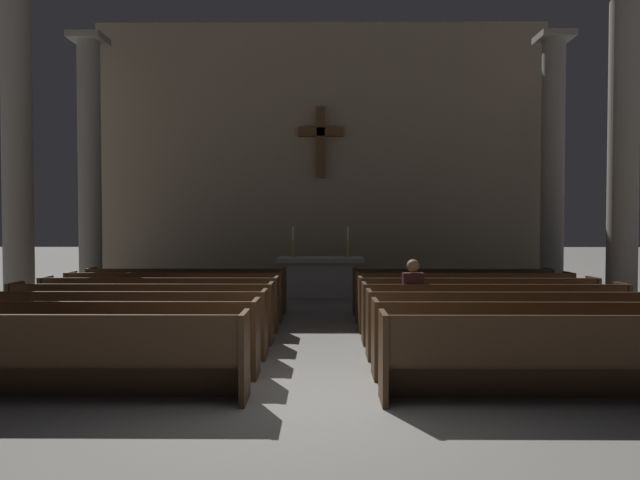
{
  "coord_description": "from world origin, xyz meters",
  "views": [
    {
      "loc": [
        0.12,
        -6.15,
        1.88
      ],
      "look_at": [
        0.0,
        7.59,
        1.48
      ],
      "focal_mm": 33.12,
      "sensor_mm": 36.0,
      "label": 1
    }
  ],
  "objects": [
    {
      "name": "ground_plane",
      "position": [
        0.0,
        0.0,
        0.0
      ],
      "size": [
        80.0,
        80.0,
        0.0
      ],
      "primitive_type": "plane",
      "color": "slate"
    },
    {
      "name": "pew_left_row_1",
      "position": [
        -2.73,
        -0.04,
        0.48
      ],
      "size": [
        4.07,
        0.5,
        0.95
      ],
      "color": "#422B19",
      "rests_on": "ground"
    },
    {
      "name": "pew_left_row_2",
      "position": [
        -2.73,
        0.96,
        0.48
      ],
      "size": [
        4.07,
        0.5,
        0.95
      ],
      "color": "#422B19",
      "rests_on": "ground"
    },
    {
      "name": "pew_left_row_3",
      "position": [
        -2.73,
        1.97,
        0.48
      ],
      "size": [
        4.07,
        0.5,
        0.95
      ],
      "color": "#422B19",
      "rests_on": "ground"
    },
    {
      "name": "pew_left_row_4",
      "position": [
        -2.73,
        2.98,
        0.48
      ],
      "size": [
        4.07,
        0.5,
        0.95
      ],
      "color": "#422B19",
      "rests_on": "ground"
    },
    {
      "name": "pew_left_row_5",
      "position": [
        -2.73,
        3.98,
        0.48
      ],
      "size": [
        4.07,
        0.5,
        0.95
      ],
      "color": "#422B19",
      "rests_on": "ground"
    },
    {
      "name": "pew_left_row_6",
      "position": [
        -2.73,
        4.99,
        0.48
      ],
      "size": [
        4.07,
        0.5,
        0.95
      ],
      "color": "#422B19",
      "rests_on": "ground"
    },
    {
      "name": "pew_left_row_7",
      "position": [
        -2.73,
        5.99,
        0.48
      ],
      "size": [
        4.07,
        0.5,
        0.95
      ],
      "color": "#422B19",
      "rests_on": "ground"
    },
    {
      "name": "pew_right_row_1",
      "position": [
        2.73,
        -0.04,
        0.48
      ],
      "size": [
        4.07,
        0.5,
        0.95
      ],
      "color": "#422B19",
      "rests_on": "ground"
    },
    {
      "name": "pew_right_row_2",
      "position": [
        2.73,
        0.96,
        0.48
      ],
      "size": [
        4.07,
        0.5,
        0.95
      ],
      "color": "#422B19",
      "rests_on": "ground"
    },
    {
      "name": "pew_right_row_3",
      "position": [
        2.73,
        1.97,
        0.48
      ],
      "size": [
        4.07,
        0.5,
        0.95
      ],
      "color": "#422B19",
      "rests_on": "ground"
    },
    {
      "name": "pew_right_row_4",
      "position": [
        2.73,
        2.98,
        0.48
      ],
      "size": [
        4.07,
        0.5,
        0.95
      ],
      "color": "#422B19",
      "rests_on": "ground"
    },
    {
      "name": "pew_right_row_5",
      "position": [
        2.73,
        3.98,
        0.48
      ],
      "size": [
        4.07,
        0.5,
        0.95
      ],
      "color": "#422B19",
      "rests_on": "ground"
    },
    {
      "name": "pew_right_row_6",
      "position": [
        2.73,
        4.99,
        0.48
      ],
      "size": [
        4.07,
        0.5,
        0.95
      ],
      "color": "#422B19",
      "rests_on": "ground"
    },
    {
      "name": "pew_right_row_7",
      "position": [
        2.73,
        5.99,
        0.48
      ],
      "size": [
        4.07,
        0.5,
        0.95
      ],
      "color": "#422B19",
      "rests_on": "ground"
    },
    {
      "name": "column_left_second",
      "position": [
        -5.87,
        5.29,
        3.23
      ],
      "size": [
        0.85,
        0.85,
        6.63
      ],
      "color": "gray",
      "rests_on": "ground"
    },
    {
      "name": "column_right_second",
      "position": [
        5.87,
        5.29,
        3.23
      ],
      "size": [
        0.85,
        0.85,
        6.63
      ],
      "color": "gray",
      "rests_on": "ground"
    },
    {
      "name": "column_left_third",
      "position": [
        -5.87,
        8.81,
        3.23
      ],
      "size": [
        0.85,
        0.85,
        6.63
      ],
      "color": "gray",
      "rests_on": "ground"
    },
    {
      "name": "column_right_third",
      "position": [
        5.87,
        8.81,
        3.23
      ],
      "size": [
        0.85,
        0.85,
        6.63
      ],
      "color": "gray",
      "rests_on": "ground"
    },
    {
      "name": "altar",
      "position": [
        0.0,
        8.86,
        0.53
      ],
      "size": [
        2.2,
        0.9,
        1.01
      ],
      "color": "#A8A399",
      "rests_on": "ground"
    },
    {
      "name": "candlestick_left",
      "position": [
        -0.7,
        8.86,
        1.27
      ],
      "size": [
        0.16,
        0.16,
        0.78
      ],
      "color": "#B79338",
      "rests_on": "altar"
    },
    {
      "name": "candlestick_right",
      "position": [
        0.7,
        8.86,
        1.27
      ],
      "size": [
        0.16,
        0.16,
        0.78
      ],
      "color": "#B79338",
      "rests_on": "altar"
    },
    {
      "name": "apse_with_cross",
      "position": [
        0.0,
        10.57,
        3.75
      ],
      "size": [
        12.63,
        0.48,
        7.49
      ],
      "color": "gray",
      "rests_on": "ground"
    },
    {
      "name": "lone_worshipper",
      "position": [
        1.48,
        3.01,
        0.69
      ],
      "size": [
        0.32,
        0.43,
        1.32
      ],
      "color": "#26262B",
      "rests_on": "ground"
    }
  ]
}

